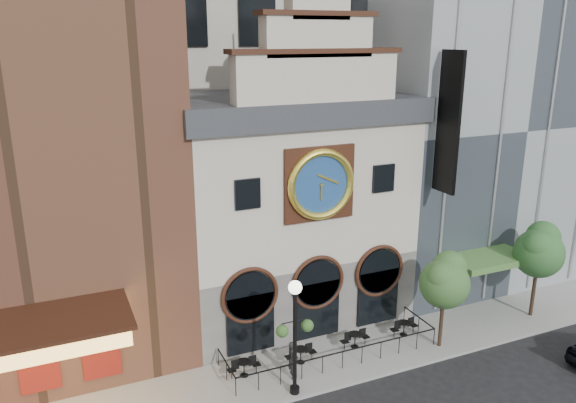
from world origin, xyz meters
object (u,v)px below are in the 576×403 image
(tree_right, at_px, (539,249))
(bistro_2, at_px, (355,339))
(pedestrian, at_px, (293,360))
(tree_left, at_px, (445,280))
(bistro_1, at_px, (301,354))
(lamppost, at_px, (295,325))
(bistro_3, at_px, (404,327))
(bistro_0, at_px, (244,367))

(tree_right, bearing_deg, bistro_2, 174.76)
(pedestrian, height_order, tree_left, tree_left)
(bistro_1, relative_size, bistro_2, 1.00)
(lamppost, bearing_deg, bistro_3, 16.80)
(bistro_0, xyz_separation_m, tree_left, (10.03, -1.45, 3.16))
(pedestrian, bearing_deg, bistro_1, -26.14)
(tree_left, relative_size, tree_right, 0.92)
(bistro_0, xyz_separation_m, pedestrian, (2.04, -1.00, 0.45))
(bistro_3, bearing_deg, pedestrian, -170.98)
(bistro_3, xyz_separation_m, tree_right, (7.91, -0.98, 3.49))
(bistro_0, distance_m, tree_right, 17.20)
(bistro_0, bearing_deg, lamppost, -52.44)
(lamppost, relative_size, tree_right, 1.00)
(tree_left, bearing_deg, lamppost, -175.54)
(bistro_2, bearing_deg, tree_right, -5.24)
(bistro_3, distance_m, tree_left, 3.69)
(bistro_1, bearing_deg, tree_right, -3.38)
(bistro_2, bearing_deg, pedestrian, -164.20)
(bistro_1, height_order, tree_left, tree_left)
(lamppost, xyz_separation_m, tree_left, (8.41, 0.66, 0.30))
(tree_left, height_order, tree_right, tree_right)
(bistro_2, xyz_separation_m, tree_left, (4.07, -1.56, 3.16))
(tree_left, bearing_deg, pedestrian, 176.79)
(bistro_1, distance_m, bistro_2, 3.10)
(tree_right, bearing_deg, bistro_0, 176.98)
(bistro_1, height_order, bistro_2, same)
(lamppost, bearing_deg, bistro_2, 27.06)
(bistro_0, bearing_deg, pedestrian, -26.13)
(bistro_0, bearing_deg, bistro_3, 0.58)
(bistro_2, distance_m, pedestrian, 4.10)
(bistro_1, distance_m, tree_right, 14.41)
(bistro_0, relative_size, pedestrian, 0.86)
(pedestrian, bearing_deg, lamppost, 174.29)
(pedestrian, xyz_separation_m, tree_left, (7.99, -0.45, 2.71))
(bistro_1, height_order, pedestrian, pedestrian)
(bistro_3, bearing_deg, tree_left, -53.93)
(pedestrian, xyz_separation_m, lamppost, (-0.42, -1.10, 2.41))
(bistro_3, relative_size, tree_left, 0.32)
(bistro_2, bearing_deg, lamppost, -152.99)
(bistro_1, height_order, bistro_3, same)
(bistro_2, bearing_deg, bistro_0, -178.95)
(bistro_0, distance_m, bistro_2, 5.96)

